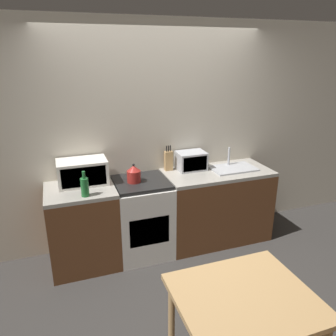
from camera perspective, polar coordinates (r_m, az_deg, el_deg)
ground_plane at (r=3.52m, az=3.92°, el=-19.93°), size 16.00×16.00×0.00m
wall_back at (r=3.88m, az=-2.10°, el=5.55°), size 10.00×0.06×2.60m
counter_left_run at (r=3.72m, az=-14.54°, el=-9.87°), size 0.71×0.62×0.90m
counter_right_run at (r=4.12m, az=8.36°, el=-6.41°), size 1.28×0.62×0.90m
stove_range at (r=3.81m, az=-4.51°, el=-8.57°), size 0.61×0.62×0.90m
kettle at (r=3.56m, az=-5.98°, el=-1.03°), size 0.15×0.15×0.21m
microwave at (r=3.60m, az=-14.67°, el=-0.69°), size 0.52×0.32×0.27m
bottle at (r=3.30m, az=-14.30°, el=-3.16°), size 0.08×0.08×0.26m
knife_block at (r=3.89m, az=0.08°, el=1.32°), size 0.09×0.07×0.30m
toaster_oven at (r=3.93m, az=4.06°, el=1.26°), size 0.34×0.25×0.22m
sink_basin at (r=4.04m, az=11.25°, el=0.05°), size 0.54×0.34×0.24m
dining_table at (r=2.42m, az=13.10°, el=-22.49°), size 0.90×0.79×0.73m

